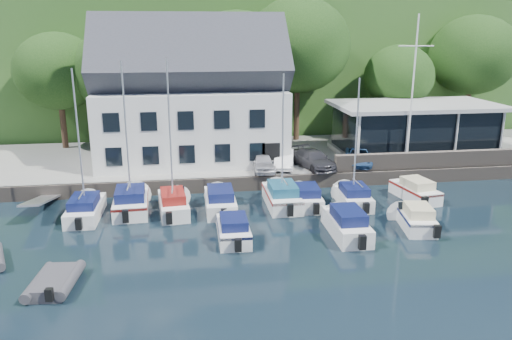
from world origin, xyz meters
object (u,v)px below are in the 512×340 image
(boat_r1_3, at_px, (220,199))
(boat_r1_5, at_px, (306,195))
(boat_r1_1, at_px, (126,137))
(boat_r2_4, at_px, (416,216))
(club_pavilion, at_px, (414,128))
(car_dgrey, at_px, (314,159))
(boat_r1_4, at_px, (283,134))
(boat_r2_2, at_px, (233,227))
(flagpole, at_px, (412,93))
(car_blue, at_px, (359,156))
(dinghy_1, at_px, (55,280))
(car_silver, at_px, (262,162))
(car_white, at_px, (284,159))
(boat_r1_2, at_px, (170,142))
(boat_r1_6, at_px, (356,141))
(harbor_building, at_px, (191,104))
(boat_r2_3, at_px, (347,221))
(boat_r1_0, at_px, (80,150))
(boat_r1_7, at_px, (415,189))

(boat_r1_3, xyz_separation_m, boat_r1_5, (5.48, -0.02, -0.05))
(boat_r1_1, relative_size, boat_r2_4, 1.97)
(club_pavilion, bearing_deg, car_dgrey, -160.14)
(boat_r1_3, bearing_deg, boat_r1_4, 3.92)
(boat_r1_1, bearing_deg, boat_r2_2, -43.93)
(flagpole, bearing_deg, boat_r2_2, -146.32)
(boat_r1_1, bearing_deg, car_blue, 14.68)
(boat_r2_2, bearing_deg, boat_r1_3, 95.29)
(car_dgrey, xyz_separation_m, dinghy_1, (-15.22, -13.89, -1.28))
(car_silver, relative_size, car_white, 0.96)
(boat_r1_2, xyz_separation_m, boat_r2_4, (13.60, -4.55, -3.72))
(boat_r1_1, xyz_separation_m, dinghy_1, (-2.44, -9.24, -4.34))
(car_silver, height_order, boat_r1_6, boat_r1_6)
(boat_r1_5, distance_m, boat_r2_4, 6.96)
(boat_r1_2, bearing_deg, boat_r1_3, -4.35)
(harbor_building, distance_m, boat_r2_4, 18.86)
(harbor_building, height_order, boat_r2_2, harbor_building)
(boat_r2_4, bearing_deg, car_silver, 137.01)
(car_silver, relative_size, boat_r2_4, 0.78)
(boat_r2_4, bearing_deg, boat_r1_3, 166.66)
(club_pavilion, relative_size, flagpole, 1.21)
(dinghy_1, bearing_deg, boat_r1_6, 32.54)
(boat_r1_3, distance_m, boat_r2_2, 4.58)
(boat_r1_3, bearing_deg, club_pavilion, 28.09)
(boat_r1_4, relative_size, boat_r2_3, 1.50)
(harbor_building, bearing_deg, boat_r1_3, -81.22)
(car_blue, relative_size, boat_r1_0, 0.47)
(harbor_building, height_order, boat_r2_3, harbor_building)
(boat_r2_4, bearing_deg, boat_r1_7, 75.07)
(car_silver, bearing_deg, dinghy_1, -128.85)
(boat_r1_1, bearing_deg, car_silver, 23.87)
(harbor_building, xyz_separation_m, car_blue, (12.33, -3.46, -3.68))
(boat_r1_7, bearing_deg, boat_r1_5, 172.28)
(boat_r1_5, xyz_separation_m, boat_r2_2, (-5.12, -4.55, -0.02))
(flagpole, distance_m, boat_r2_3, 13.69)
(boat_r1_2, height_order, dinghy_1, boat_r1_2)
(dinghy_1, bearing_deg, harbor_building, 75.49)
(boat_r1_7, bearing_deg, car_blue, 100.98)
(harbor_building, distance_m, boat_r2_2, 14.53)
(car_blue, bearing_deg, boat_r1_6, -92.68)
(boat_r2_4, bearing_deg, harbor_building, 141.44)
(club_pavilion, relative_size, boat_r2_4, 2.76)
(harbor_building, xyz_separation_m, car_silver, (4.87, -4.09, -3.71))
(boat_r1_6, bearing_deg, car_silver, 136.61)
(boat_r1_3, bearing_deg, boat_r1_2, -178.26)
(boat_r1_5, bearing_deg, car_white, 96.47)
(car_dgrey, distance_m, boat_r1_6, 6.23)
(car_blue, distance_m, boat_r1_0, 20.00)
(boat_r1_5, bearing_deg, boat_r1_2, -176.18)
(harbor_building, xyz_separation_m, flagpole, (15.78, -4.30, 1.11))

